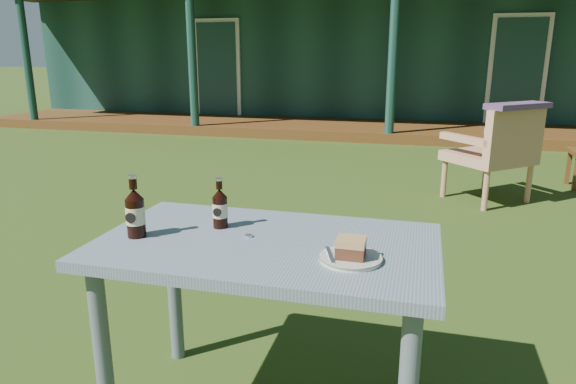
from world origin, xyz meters
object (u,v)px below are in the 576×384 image
(cola_bottle_far, at_px, (135,212))
(cafe_table, at_px, (267,267))
(plate, at_px, (350,258))
(cake_slice, at_px, (351,247))
(armchair_left, at_px, (497,149))
(cola_bottle_near, at_px, (220,208))

(cola_bottle_far, bearing_deg, cafe_table, 9.44)
(cafe_table, relative_size, cola_bottle_far, 5.27)
(cafe_table, bearing_deg, plate, -17.79)
(plate, bearing_deg, cake_slice, -80.13)
(cake_slice, height_order, armchair_left, armchair_left)
(cafe_table, bearing_deg, cake_slice, -18.31)
(cafe_table, height_order, armchair_left, armchair_left)
(cola_bottle_near, height_order, armchair_left, cola_bottle_near)
(plate, height_order, cola_bottle_near, cola_bottle_near)
(cake_slice, relative_size, armchair_left, 0.10)
(cola_bottle_near, bearing_deg, cola_bottle_far, -145.92)
(cola_bottle_far, bearing_deg, cola_bottle_near, 34.08)
(plate, relative_size, cola_bottle_near, 1.06)
(plate, xyz_separation_m, cola_bottle_near, (-0.53, 0.20, 0.07))
(cafe_table, xyz_separation_m, cake_slice, (0.31, -0.10, 0.15))
(cola_bottle_near, relative_size, cola_bottle_far, 0.85)
(cola_bottle_near, relative_size, armchair_left, 0.21)
(cafe_table, distance_m, cake_slice, 0.36)
(cafe_table, distance_m, cola_bottle_far, 0.51)
(cafe_table, relative_size, plate, 5.88)
(plate, height_order, armchair_left, armchair_left)
(cafe_table, bearing_deg, armchair_left, 70.71)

